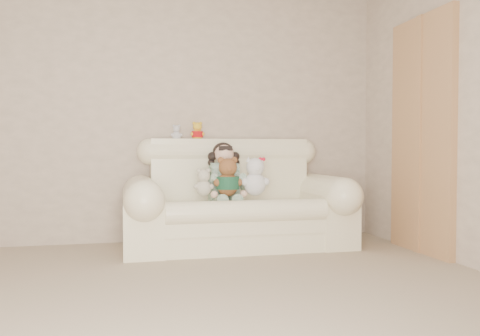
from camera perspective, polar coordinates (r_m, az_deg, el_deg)
name	(u,v)px	position (r m, az deg, el deg)	size (l,w,h in m)	color
floor	(197,325)	(2.73, -4.94, -17.45)	(5.00, 5.00, 0.00)	gray
wall_back	(160,112)	(5.08, -9.10, 6.39)	(4.50, 4.50, 0.00)	beige
sofa	(238,193)	(4.68, -0.28, -2.83)	(2.10, 0.95, 1.03)	#FFF4CD
door_panel	(422,135)	(4.72, 20.06, 3.58)	(0.06, 0.90, 2.10)	tan
seated_child	(224,172)	(4.72, -1.85, -0.43)	(0.35, 0.42, 0.58)	#326E49
brown_teddy	(228,173)	(4.51, -1.43, -0.57)	(0.27, 0.20, 0.42)	brown
white_cat	(255,172)	(4.57, 1.73, -0.51)	(0.27, 0.21, 0.42)	silver
cream_teddy	(204,180)	(4.50, -4.19, -1.35)	(0.19, 0.14, 0.29)	beige
yellow_mini_bear	(197,129)	(4.99, -4.91, 4.41)	(0.14, 0.11, 0.22)	yellow
grey_mini_plush	(177,131)	(4.92, -7.27, 4.21)	(0.12, 0.09, 0.18)	silver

